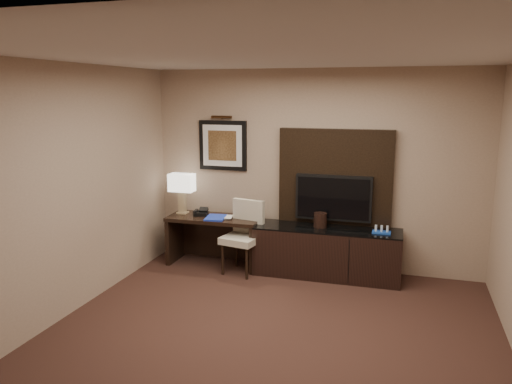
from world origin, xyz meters
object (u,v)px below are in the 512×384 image
at_px(desk, 215,241).
at_px(desk_phone, 201,212).
at_px(tv, 333,198).
at_px(minibar_tray, 382,230).
at_px(ice_bucket, 320,220).
at_px(credenza, 327,252).
at_px(desk_chair, 241,238).
at_px(water_bottle, 246,211).
at_px(table_lamp, 182,195).

bearing_deg(desk, desk_phone, 174.58).
distance_m(tv, minibar_tray, 0.76).
bearing_deg(ice_bucket, tv, 49.67).
xyz_separation_m(credenza, desk_chair, (-1.11, -0.21, 0.15)).
bearing_deg(ice_bucket, desk_chair, -166.95).
distance_m(desk_chair, ice_bucket, 1.07).
xyz_separation_m(water_bottle, minibar_tray, (1.83, -0.10, -0.10)).
height_order(credenza, water_bottle, water_bottle).
bearing_deg(ice_bucket, table_lamp, 178.88).
bearing_deg(desk_chair, credenza, 22.05).
distance_m(credenza, ice_bucket, 0.44).
distance_m(desk, credenza, 1.58).
bearing_deg(desk, desk_chair, -25.35).
distance_m(table_lamp, desk_phone, 0.38).
distance_m(tv, desk_chair, 1.33).
height_order(credenza, tv, tv).
bearing_deg(minibar_tray, desk_chair, -174.24).
bearing_deg(desk_phone, desk_chair, -28.52).
xyz_separation_m(tv, desk_chair, (-1.15, -0.40, -0.54)).
height_order(tv, ice_bucket, tv).
xyz_separation_m(tv, minibar_tray, (0.64, -0.22, -0.33)).
height_order(credenza, desk_phone, desk_phone).
relative_size(desk, table_lamp, 2.42).
relative_size(tv, ice_bucket, 5.21).
xyz_separation_m(tv, water_bottle, (-1.18, -0.12, -0.23)).
bearing_deg(table_lamp, ice_bucket, -1.12).
bearing_deg(desk_phone, ice_bucket, -9.68).
bearing_deg(ice_bucket, desk_phone, -179.72).
bearing_deg(table_lamp, water_bottle, 0.45).
bearing_deg(desk, water_bottle, 8.29).
bearing_deg(desk_phone, desk, -14.38).
relative_size(credenza, minibar_tray, 8.37).
bearing_deg(ice_bucket, desk, -179.05).
relative_size(desk_chair, table_lamp, 1.79).
distance_m(desk, table_lamp, 0.80).
xyz_separation_m(credenza, water_bottle, (-1.14, 0.07, 0.46)).
distance_m(ice_bucket, minibar_tray, 0.79).
relative_size(ice_bucket, minibar_tray, 0.85).
height_order(credenza, minibar_tray, minibar_tray).
xyz_separation_m(credenza, minibar_tray, (0.68, -0.03, 0.37)).
xyz_separation_m(tv, ice_bucket, (-0.14, -0.17, -0.27)).
xyz_separation_m(desk, table_lamp, (-0.51, 0.06, 0.61)).
distance_m(desk, tv, 1.76).
height_order(table_lamp, ice_bucket, table_lamp).
height_order(desk_chair, table_lamp, table_lamp).
relative_size(credenza, table_lamp, 3.56).
distance_m(table_lamp, water_bottle, 0.96).
bearing_deg(desk_phone, tv, -4.51).
bearing_deg(water_bottle, ice_bucket, -2.54).
bearing_deg(desk_phone, water_bottle, -5.11).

